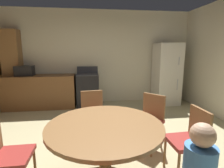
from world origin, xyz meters
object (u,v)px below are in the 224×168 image
chair_northeast (150,118)px  chair_north (93,113)px  refrigerator (166,74)px  chair_east (190,137)px  oven_range (88,90)px  chair_west (4,153)px  dining_table (105,137)px  microwave (25,71)px

chair_northeast → chair_north: same height
chair_north → refrigerator: bearing=124.8°
chair_northeast → chair_east: bearing=69.9°
oven_range → chair_east: oven_range is taller
chair_northeast → chair_west: (-1.86, -0.74, 0.00)m
dining_table → chair_northeast: chair_northeast is taller
oven_range → chair_east: size_ratio=1.26×
oven_range → refrigerator: refrigerator is taller
oven_range → chair_west: (-0.85, -3.04, 0.03)m
chair_northeast → chair_east: (0.28, -0.68, 0.00)m
chair_northeast → chair_west: size_ratio=1.00×
chair_north → oven_range: bearing=176.8°
oven_range → chair_northeast: size_ratio=1.26×
chair_west → chair_east: size_ratio=1.00×
dining_table → chair_west: bearing=-179.1°
chair_north → chair_east: 1.57m
oven_range → chair_northeast: bearing=-66.2°
dining_table → chair_north: (-0.12, 1.07, -0.11)m
chair_north → chair_east: size_ratio=1.00×
oven_range → refrigerator: size_ratio=0.62×
refrigerator → microwave: refrigerator is taller
dining_table → chair_north: chair_north is taller
oven_range → chair_west: oven_range is taller
dining_table → chair_north: bearing=96.3°
refrigerator → chair_northeast: (-1.28, -2.24, -0.38)m
chair_north → microwave: bearing=-144.4°
microwave → chair_northeast: size_ratio=0.51×
refrigerator → chair_north: size_ratio=2.02×
oven_range → dining_table: 3.03m
oven_range → refrigerator: 2.33m
microwave → dining_table: size_ratio=0.34×
microwave → chair_east: (2.94, -2.98, -0.53)m
microwave → chair_northeast: microwave is taller
chair_north → chair_northeast: bearing=63.1°
oven_range → chair_north: 1.96m
dining_table → chair_east: (1.07, 0.04, -0.11)m
oven_range → microwave: size_ratio=2.50×
refrigerator → chair_west: size_ratio=2.02×
refrigerator → microwave: size_ratio=4.00×
microwave → chair_west: size_ratio=0.51×
dining_table → chair_east: chair_east is taller
chair_west → chair_north: bearing=47.7°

